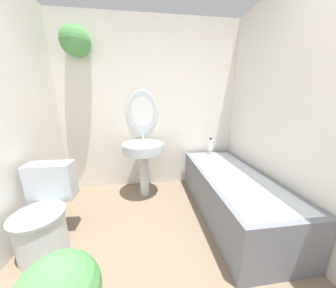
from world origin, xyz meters
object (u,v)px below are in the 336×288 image
Objects in this scene: pedestal_sink at (143,154)px; bathtub at (231,192)px; toilet at (45,216)px; shampoo_bottle at (210,144)px.

pedestal_sink is 0.52× the size of bathtub.
pedestal_sink is at bearing 42.07° from toilet.
bathtub is at bearing 7.02° from toilet.
shampoo_bottle is at bearing 26.45° from toilet.
bathtub is (1.01, -0.55, -0.34)m from pedestal_sink.
pedestal_sink is (0.87, 0.79, 0.29)m from toilet.
pedestal_sink reaches higher than toilet.
toilet is at bearing -153.55° from shampoo_bottle.
pedestal_sink is 1.01m from shampoo_bottle.
bathtub is at bearing -28.78° from pedestal_sink.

